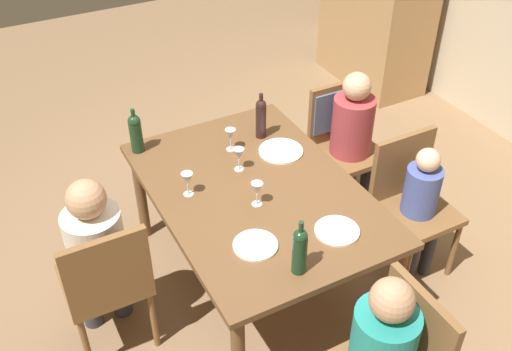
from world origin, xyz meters
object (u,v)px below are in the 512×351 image
object	(u,v)px
dining_table	(256,200)
chair_near	(107,281)
chair_far_right	(409,196)
wine_glass_centre	(187,180)
chair_far_left	(341,129)
wine_bottle_dark_red	(261,117)
person_child_small	(422,202)
person_man_guest	(97,251)
wine_bottle_short_olive	(300,249)
dinner_plate_host	(337,231)
dinner_plate_guest_right	(281,151)
person_woman_host	(354,134)
wine_glass_near_right	(257,189)
wine_bottle_tall_green	(136,132)
wine_glass_near_left	(230,135)
wine_glass_far	(239,155)
dinner_plate_guest_left	(255,245)

from	to	relation	value
dining_table	chair_near	xyz separation A→B (m)	(0.09, -0.94, -0.13)
chair_far_right	wine_glass_centre	xyz separation A→B (m)	(-0.42, -1.30, 0.31)
chair_far_left	wine_bottle_dark_red	bearing A→B (deg)	0.92
person_child_small	wine_bottle_dark_red	bearing A→B (deg)	-53.00
person_man_guest	wine_bottle_short_olive	size ratio (longest dim) A/B	3.57
dinner_plate_host	dinner_plate_guest_right	size ratio (longest dim) A/B	0.86
chair_far_left	person_woman_host	size ratio (longest dim) A/B	0.84
person_child_small	dinner_plate_host	distance (m)	0.76
chair_far_right	person_woman_host	world-z (taller)	person_woman_host
chair_far_left	wine_glass_centre	xyz separation A→B (m)	(0.35, -1.30, 0.25)
wine_bottle_short_olive	dinner_plate_guest_right	bearing A→B (deg)	155.08
wine_bottle_short_olive	dinner_plate_guest_right	distance (m)	1.03
chair_near	dinner_plate_host	distance (m)	1.24
wine_glass_near_right	person_woman_host	bearing A→B (deg)	114.73
person_child_small	wine_bottle_tall_green	size ratio (longest dim) A/B	3.12
person_woman_host	dinner_plate_guest_right	world-z (taller)	person_woman_host
chair_far_left	person_woman_host	world-z (taller)	person_woman_host
wine_bottle_dark_red	person_man_guest	bearing A→B (deg)	-69.82
person_woman_host	wine_glass_near_left	distance (m)	0.92
chair_near	wine_glass_near_right	size ratio (longest dim) A/B	6.17
person_woman_host	person_man_guest	xyz separation A→B (m)	(0.31, -1.88, 0.02)
wine_bottle_tall_green	dinner_plate_host	xyz separation A→B (m)	(1.21, 0.68, -0.13)
person_child_small	dinner_plate_host	size ratio (longest dim) A/B	3.91
dining_table	wine_glass_centre	bearing A→B (deg)	-111.09
wine_bottle_short_olive	wine_glass_near_right	world-z (taller)	wine_bottle_short_olive
wine_glass_centre	wine_bottle_short_olive	bearing A→B (deg)	17.16
wine_glass_near_left	dining_table	bearing A→B (deg)	-6.41
dinner_plate_guest_right	wine_glass_far	bearing A→B (deg)	-82.38
wine_bottle_dark_red	wine_glass_near_left	world-z (taller)	wine_bottle_dark_red
wine_bottle_tall_green	dinner_plate_guest_right	distance (m)	0.91
wine_glass_near_right	dinner_plate_host	xyz separation A→B (m)	(0.40, 0.27, -0.10)
wine_glass_near_left	dinner_plate_host	bearing A→B (deg)	9.61
chair_far_right	wine_glass_near_left	bearing A→B (deg)	-38.49
chair_near	person_child_small	world-z (taller)	person_child_small
chair_far_left	person_woman_host	xyz separation A→B (m)	(0.15, -0.00, 0.04)
wine_glass_near_left	dinner_plate_guest_left	bearing A→B (deg)	-17.74
dinner_plate_guest_left	chair_near	bearing A→B (deg)	-114.47
dining_table	dinner_plate_guest_right	bearing A→B (deg)	129.71
chair_far_right	wine_bottle_dark_red	xyz separation A→B (m)	(-0.75, -0.65, 0.35)
wine_glass_far	wine_glass_centre	bearing A→B (deg)	-77.57
wine_bottle_dark_red	dinner_plate_host	bearing A→B (deg)	-4.50
chair_far_left	wine_glass_near_left	xyz separation A→B (m)	(0.06, -0.89, 0.25)
chair_far_left	wine_bottle_short_olive	world-z (taller)	wine_bottle_short_olive
person_man_guest	wine_glass_near_left	distance (m)	1.08
wine_glass_near_right	dinner_plate_guest_left	world-z (taller)	wine_glass_near_right
wine_bottle_dark_red	dinner_plate_guest_right	distance (m)	0.26
chair_far_left	person_man_guest	size ratio (longest dim) A/B	0.82
chair_far_right	wine_bottle_dark_red	world-z (taller)	wine_bottle_dark_red
dining_table	wine_bottle_dark_red	size ratio (longest dim) A/B	5.14
dinner_plate_host	dinner_plate_guest_left	world-z (taller)	same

